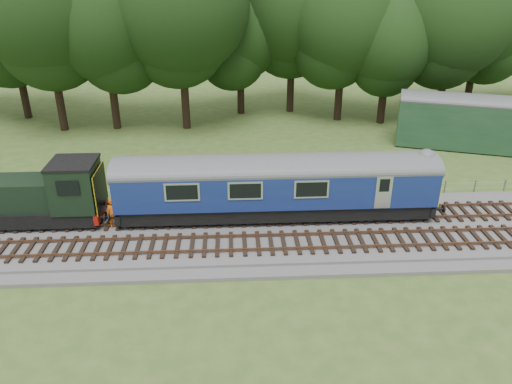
{
  "coord_description": "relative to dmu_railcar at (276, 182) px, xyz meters",
  "views": [
    {
      "loc": [
        0.11,
        -24.31,
        14.24
      ],
      "look_at": [
        1.47,
        1.4,
        2.0
      ],
      "focal_mm": 35.0,
      "sensor_mm": 36.0,
      "label": 1
    }
  ],
  "objects": [
    {
      "name": "track_north",
      "position": [
        -2.63,
        -0.0,
        -2.19
      ],
      "size": [
        67.2,
        2.4,
        0.21
      ],
      "color": "black",
      "rests_on": "ballast"
    },
    {
      "name": "fence",
      "position": [
        -2.63,
        3.1,
        -2.61
      ],
      "size": [
        64.0,
        0.12,
        1.0
      ],
      "primitive_type": null,
      "color": "#6B6054",
      "rests_on": "ground"
    },
    {
      "name": "ground",
      "position": [
        -2.63,
        -1.4,
        -2.61
      ],
      "size": [
        120.0,
        120.0,
        0.0
      ],
      "primitive_type": "plane",
      "color": "#385920",
      "rests_on": "ground"
    },
    {
      "name": "shunter_loco",
      "position": [
        -13.93,
        0.0,
        -0.63
      ],
      "size": [
        8.91,
        2.6,
        3.38
      ],
      "color": "black",
      "rests_on": "ground"
    },
    {
      "name": "tree_line",
      "position": [
        -2.63,
        20.6,
        -2.61
      ],
      "size": [
        70.0,
        8.0,
        18.0
      ],
      "primitive_type": null,
      "color": "black",
      "rests_on": "ground"
    },
    {
      "name": "parked_coach",
      "position": [
        19.32,
        10.79,
        -0.19
      ],
      "size": [
        16.91,
        8.2,
        4.31
      ],
      "rotation": [
        0.0,
        0.0,
        -0.33
      ],
      "color": "#193720",
      "rests_on": "ground"
    },
    {
      "name": "shed",
      "position": [
        18.21,
        12.26,
        -1.2
      ],
      "size": [
        3.7,
        3.7,
        2.77
      ],
      "rotation": [
        0.0,
        0.0,
        -0.1
      ],
      "color": "#193720",
      "rests_on": "ground"
    },
    {
      "name": "ballast",
      "position": [
        -2.63,
        -1.4,
        -2.43
      ],
      "size": [
        70.0,
        7.0,
        0.35
      ],
      "primitive_type": "cube",
      "color": "#4C4C4F",
      "rests_on": "ground"
    },
    {
      "name": "dmu_railcar",
      "position": [
        0.0,
        0.0,
        0.0
      ],
      "size": [
        18.05,
        2.86,
        3.88
      ],
      "color": "black",
      "rests_on": "ground"
    },
    {
      "name": "worker",
      "position": [
        -9.19,
        -0.79,
        -1.37
      ],
      "size": [
        0.67,
        0.46,
        1.77
      ],
      "primitive_type": "imported",
      "rotation": [
        0.0,
        0.0,
        0.06
      ],
      "color": "#E05C0B",
      "rests_on": "ballast"
    },
    {
      "name": "track_south",
      "position": [
        -2.63,
        -3.0,
        -2.19
      ],
      "size": [
        67.2,
        2.4,
        0.21
      ],
      "color": "black",
      "rests_on": "ballast"
    }
  ]
}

